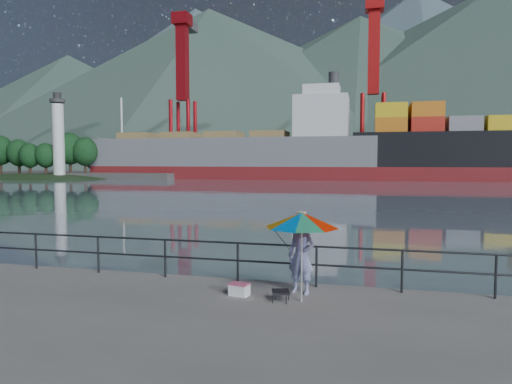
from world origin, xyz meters
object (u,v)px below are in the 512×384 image
beach_umbrella (302,220)px  bulk_carrier (240,155)px  fisherman (301,256)px  cooler_bag (239,290)px

beach_umbrella → bulk_carrier: 72.74m
fisherman → cooler_bag: 1.64m
fisherman → cooler_bag: bearing=-144.0°
fisherman → bulk_carrier: (-20.86, 68.99, 3.24)m
fisherman → beach_umbrella: bearing=-65.6°
bulk_carrier → cooler_bag: bearing=-74.3°
cooler_bag → fisherman: bearing=33.6°
beach_umbrella → bulk_carrier: bulk_carrier is taller
fisherman → beach_umbrella: 1.12m
fisherman → beach_umbrella: size_ratio=0.90×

